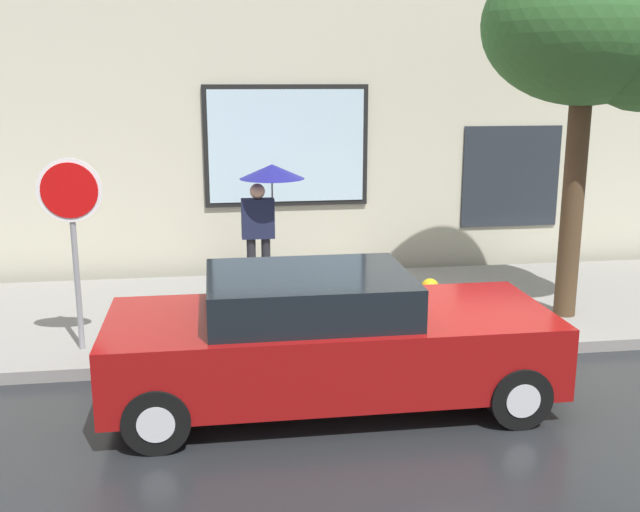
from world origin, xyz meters
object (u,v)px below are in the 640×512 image
Objects in this scene: parked_car at (327,339)px; street_tree at (598,33)px; fire_hydrant at (429,308)px; stop_sign at (72,217)px; pedestrian_with_umbrella at (267,192)px.

parked_car is 0.93× the size of street_tree.
stop_sign reaches higher than fire_hydrant.
pedestrian_with_umbrella is 0.40× the size of street_tree.
fire_hydrant is at bearing -167.71° from street_tree.
pedestrian_with_umbrella is (-1.90, 2.36, 1.21)m from fire_hydrant.
stop_sign is (-4.39, 0.12, 1.29)m from fire_hydrant.
parked_car is 3.43m from stop_sign.
street_tree reaches higher than parked_car.
parked_car is at bearing -85.29° from pedestrian_with_umbrella.
pedestrian_with_umbrella is at bearing 156.05° from street_tree.
pedestrian_with_umbrella reaches higher than fire_hydrant.
parked_car is 5.44m from street_tree.
street_tree is 2.11× the size of stop_sign.
street_tree is 7.03m from stop_sign.
pedestrian_with_umbrella is at bearing 128.92° from fire_hydrant.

